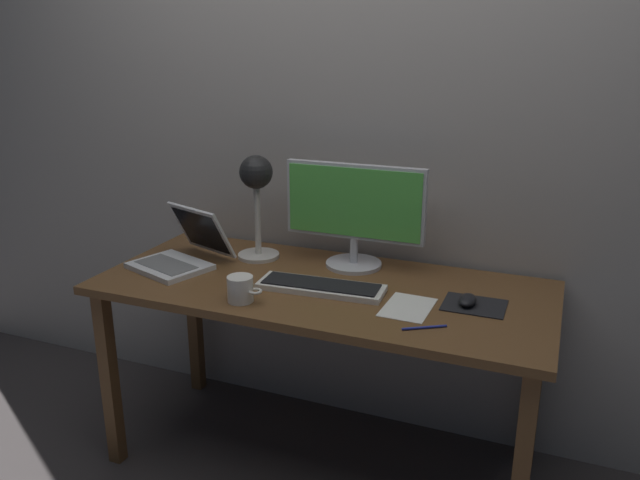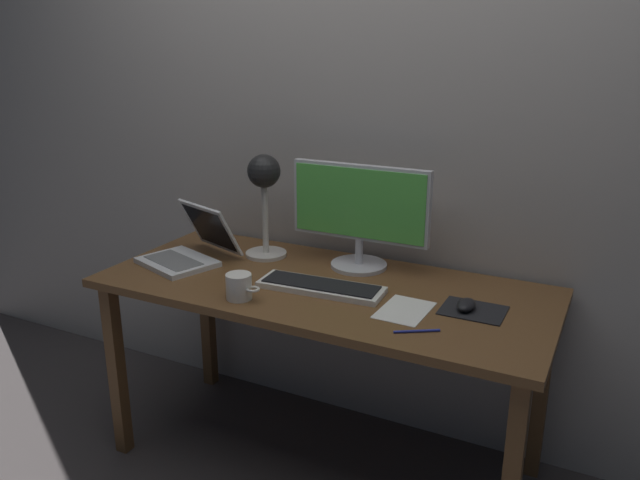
{
  "view_description": "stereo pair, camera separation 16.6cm",
  "coord_description": "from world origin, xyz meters",
  "px_view_note": "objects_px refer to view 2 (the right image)",
  "views": [
    {
      "loc": [
        0.77,
        -1.93,
        1.57
      ],
      "look_at": [
        0.01,
        -0.05,
        0.92
      ],
      "focal_mm": 35.4,
      "sensor_mm": 36.0,
      "label": 1
    },
    {
      "loc": [
        0.92,
        -1.86,
        1.57
      ],
      "look_at": [
        0.01,
        -0.05,
        0.92
      ],
      "focal_mm": 35.4,
      "sensor_mm": 36.0,
      "label": 2
    }
  ],
  "objects_px": {
    "keyboard_main": "(321,287)",
    "desk_lamp": "(264,186)",
    "laptop": "(193,245)",
    "coffee_mug": "(239,287)",
    "monitor": "(360,211)",
    "mouse": "(466,305)",
    "pen": "(417,331)"
  },
  "relations": [
    {
      "from": "keyboard_main",
      "to": "desk_lamp",
      "type": "bearing_deg",
      "value": 147.87
    },
    {
      "from": "laptop",
      "to": "coffee_mug",
      "type": "xyz_separation_m",
      "value": [
        0.37,
        -0.24,
        -0.02
      ]
    },
    {
      "from": "desk_lamp",
      "to": "monitor",
      "type": "bearing_deg",
      "value": 6.67
    },
    {
      "from": "mouse",
      "to": "coffee_mug",
      "type": "bearing_deg",
      "value": -161.25
    },
    {
      "from": "keyboard_main",
      "to": "pen",
      "type": "distance_m",
      "value": 0.44
    },
    {
      "from": "monitor",
      "to": "pen",
      "type": "bearing_deg",
      "value": -49.35
    },
    {
      "from": "pen",
      "to": "keyboard_main",
      "type": "bearing_deg",
      "value": 157.33
    },
    {
      "from": "monitor",
      "to": "coffee_mug",
      "type": "bearing_deg",
      "value": -117.17
    },
    {
      "from": "keyboard_main",
      "to": "laptop",
      "type": "relative_size",
      "value": 1.13
    },
    {
      "from": "coffee_mug",
      "to": "pen",
      "type": "relative_size",
      "value": 0.87
    },
    {
      "from": "laptop",
      "to": "desk_lamp",
      "type": "height_order",
      "value": "desk_lamp"
    },
    {
      "from": "coffee_mug",
      "to": "pen",
      "type": "height_order",
      "value": "coffee_mug"
    },
    {
      "from": "monitor",
      "to": "mouse",
      "type": "relative_size",
      "value": 5.58
    },
    {
      "from": "keyboard_main",
      "to": "laptop",
      "type": "distance_m",
      "value": 0.59
    },
    {
      "from": "monitor",
      "to": "desk_lamp",
      "type": "distance_m",
      "value": 0.39
    },
    {
      "from": "desk_lamp",
      "to": "coffee_mug",
      "type": "bearing_deg",
      "value": -70.3
    },
    {
      "from": "keyboard_main",
      "to": "coffee_mug",
      "type": "distance_m",
      "value": 0.28
    },
    {
      "from": "laptop",
      "to": "desk_lamp",
      "type": "distance_m",
      "value": 0.36
    },
    {
      "from": "mouse",
      "to": "monitor",
      "type": "bearing_deg",
      "value": 154.67
    },
    {
      "from": "mouse",
      "to": "coffee_mug",
      "type": "distance_m",
      "value": 0.74
    },
    {
      "from": "monitor",
      "to": "laptop",
      "type": "distance_m",
      "value": 0.67
    },
    {
      "from": "coffee_mug",
      "to": "mouse",
      "type": "bearing_deg",
      "value": 18.75
    },
    {
      "from": "monitor",
      "to": "mouse",
      "type": "xyz_separation_m",
      "value": [
        0.47,
        -0.22,
        -0.2
      ]
    },
    {
      "from": "laptop",
      "to": "keyboard_main",
      "type": "bearing_deg",
      "value": -5.09
    },
    {
      "from": "monitor",
      "to": "laptop",
      "type": "height_order",
      "value": "monitor"
    },
    {
      "from": "pen",
      "to": "coffee_mug",
      "type": "bearing_deg",
      "value": -177.97
    },
    {
      "from": "laptop",
      "to": "mouse",
      "type": "height_order",
      "value": "laptop"
    },
    {
      "from": "monitor",
      "to": "coffee_mug",
      "type": "xyz_separation_m",
      "value": [
        -0.24,
        -0.46,
        -0.18
      ]
    },
    {
      "from": "keyboard_main",
      "to": "coffee_mug",
      "type": "height_order",
      "value": "coffee_mug"
    },
    {
      "from": "laptop",
      "to": "desk_lamp",
      "type": "bearing_deg",
      "value": 37.25
    },
    {
      "from": "desk_lamp",
      "to": "coffee_mug",
      "type": "distance_m",
      "value": 0.5
    },
    {
      "from": "mouse",
      "to": "desk_lamp",
      "type": "bearing_deg",
      "value": 168.32
    }
  ]
}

